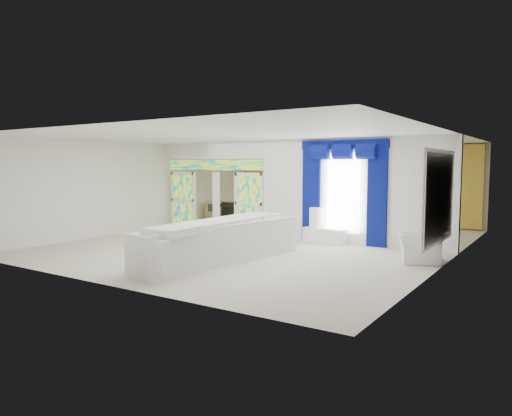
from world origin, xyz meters
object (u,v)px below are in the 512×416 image
Objects in this scene: white_sofa at (221,243)px; armchair at (418,247)px; console_table at (325,236)px; grand_piano at (250,213)px; coffee_table at (186,245)px.

armchair is (3.84, 2.51, -0.09)m from white_sofa.
white_sofa is 3.57× the size of console_table.
console_table is at bearing 46.01° from armchair.
console_table is at bearing -24.03° from grand_piano.
armchair is (5.19, 2.21, 0.12)m from coffee_table.
console_table is at bearing 85.10° from white_sofa.
white_sofa is at bearing -55.99° from grand_piano.
coffee_table is 1.14× the size of grand_piano.
armchair is at bearing -21.69° from grand_piano.
armchair is 8.11m from grand_piano.
white_sofa is 4.31× the size of armchair.
white_sofa is at bearing -12.53° from coffee_table.
armchair is at bearing -23.49° from console_table.
console_table is 3.24m from armchair.
armchair reaches higher than console_table.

